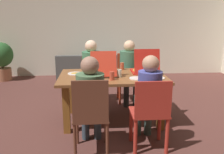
{
  "coord_description": "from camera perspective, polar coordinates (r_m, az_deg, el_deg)",
  "views": [
    {
      "loc": [
        -0.28,
        -3.62,
        1.63
      ],
      "look_at": [
        0.0,
        0.1,
        0.69
      ],
      "focal_mm": 39.24,
      "sensor_mm": 36.0,
      "label": 1
    }
  ],
  "objects": [
    {
      "name": "pizza_box_1",
      "position": [
        3.93,
        7.5,
        1.78
      ],
      "size": [
        0.39,
        0.48,
        0.4
      ],
      "color": "red",
      "rests_on": "dining_table"
    },
    {
      "name": "ground_plane",
      "position": [
        3.98,
        0.11,
        -10.01
      ],
      "size": [
        20.0,
        20.0,
        0.0
      ],
      "primitive_type": "plane",
      "color": "brown"
    },
    {
      "name": "chair_1",
      "position": [
        4.71,
        -4.77,
        -0.04
      ],
      "size": [
        0.39,
        0.43,
        0.88
      ],
      "color": "brown",
      "rests_on": "ground"
    },
    {
      "name": "dining_table",
      "position": [
        3.77,
        0.12,
        -1.45
      ],
      "size": [
        1.62,
        1.01,
        0.74
      ],
      "color": "brown",
      "rests_on": "ground"
    },
    {
      "name": "plate_0",
      "position": [
        3.87,
        -8.54,
        0.86
      ],
      "size": [
        0.24,
        0.24,
        0.03
      ],
      "color": "white",
      "rests_on": "dining_table"
    },
    {
      "name": "pizza_box_0",
      "position": [
        3.82,
        -2.09,
        1.46
      ],
      "size": [
        0.38,
        0.53,
        0.38
      ],
      "color": "red",
      "rests_on": "dining_table"
    },
    {
      "name": "chair_2",
      "position": [
        3.0,
        8.93,
        -8.28
      ],
      "size": [
        0.45,
        0.41,
        0.91
      ],
      "color": "#B93226",
      "rests_on": "ground"
    },
    {
      "name": "couch",
      "position": [
        6.19,
        -3.69,
        1.4
      ],
      "size": [
        1.9,
        0.83,
        0.72
      ],
      "color": "#4F5150",
      "rests_on": "ground"
    },
    {
      "name": "drinking_glass_1",
      "position": [
        3.62,
        1.7,
        0.85
      ],
      "size": [
        0.07,
        0.07,
        0.11
      ],
      "primitive_type": "cylinder",
      "color": "silver",
      "rests_on": "dining_table"
    },
    {
      "name": "plate_1",
      "position": [
        3.56,
        5.74,
        -0.29
      ],
      "size": [
        0.21,
        0.21,
        0.01
      ],
      "color": "white",
      "rests_on": "dining_table"
    },
    {
      "name": "plate_2",
      "position": [
        3.62,
        10.39,
        -0.22
      ],
      "size": [
        0.23,
        0.23,
        0.01
      ],
      "color": "white",
      "rests_on": "dining_table"
    },
    {
      "name": "chair_0",
      "position": [
        2.84,
        -4.98,
        -8.44
      ],
      "size": [
        0.42,
        0.44,
        0.96
      ],
      "color": "brown",
      "rests_on": "ground"
    },
    {
      "name": "chair_3",
      "position": [
        4.78,
        3.79,
        0.55
      ],
      "size": [
        0.43,
        0.41,
        0.91
      ],
      "color": "#B3371D",
      "rests_on": "ground"
    },
    {
      "name": "drinking_glass_0",
      "position": [
        4.14,
        2.35,
        2.56
      ],
      "size": [
        0.06,
        0.06,
        0.12
      ],
      "primitive_type": "cylinder",
      "color": "#B24D33",
      "rests_on": "dining_table"
    },
    {
      "name": "person_1",
      "position": [
        4.53,
        -4.84,
        2.38
      ],
      "size": [
        0.34,
        0.51,
        1.2
      ],
      "color": "#31393E",
      "rests_on": "ground"
    },
    {
      "name": "potted_plant",
      "position": [
        6.84,
        -24.26,
        3.93
      ],
      "size": [
        0.56,
        0.56,
        0.98
      ],
      "color": "#AF7050",
      "rests_on": "ground"
    },
    {
      "name": "person_3",
      "position": [
        4.6,
        4.07,
        2.49
      ],
      "size": [
        0.35,
        0.54,
        1.18
      ],
      "color": "#32363A",
      "rests_on": "ground"
    },
    {
      "name": "back_wall",
      "position": [
        6.84,
        -2.02,
        11.47
      ],
      "size": [
        7.03,
        0.12,
        2.63
      ],
      "primitive_type": "cube",
      "color": "silver",
      "rests_on": "ground"
    },
    {
      "name": "drinking_glass_2",
      "position": [
        3.46,
        -0.03,
        0.28
      ],
      "size": [
        0.07,
        0.07,
        0.12
      ],
      "primitive_type": "cylinder",
      "color": "#BF4732",
      "rests_on": "dining_table"
    },
    {
      "name": "person_0",
      "position": [
        2.94,
        -5.02,
        -4.34
      ],
      "size": [
        0.33,
        0.53,
        1.18
      ],
      "color": "#35424E",
      "rests_on": "ground"
    },
    {
      "name": "person_2",
      "position": [
        3.07,
        8.42,
        -3.83
      ],
      "size": [
        0.29,
        0.53,
        1.18
      ],
      "color": "#30423B",
      "rests_on": "ground"
    }
  ]
}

